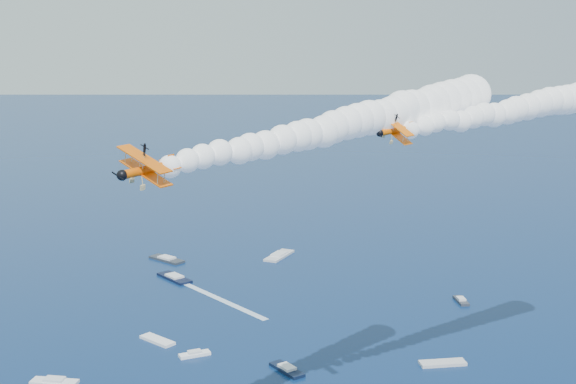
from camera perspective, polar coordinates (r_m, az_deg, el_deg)
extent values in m
cube|color=silver|center=(178.41, 11.30, -12.23)|extent=(10.55, 4.48, 0.70)
cube|color=black|center=(235.86, -8.35, -6.26)|extent=(9.52, 14.14, 0.70)
cube|color=white|center=(173.27, -16.79, -13.23)|extent=(10.25, 6.93, 0.70)
cube|color=white|center=(189.87, -9.57, -10.69)|extent=(7.95, 9.80, 0.70)
cube|color=black|center=(171.95, -0.08, -12.92)|extent=(6.11, 10.01, 0.70)
cube|color=#2E323D|center=(218.91, 12.60, -7.81)|extent=(3.50, 7.72, 0.70)
cube|color=silver|center=(256.65, -0.65, -4.70)|extent=(12.84, 14.15, 0.70)
cube|color=white|center=(180.73, -6.88, -11.77)|extent=(7.40, 3.41, 0.70)
cube|color=#2A3039|center=(255.53, -8.90, -4.91)|extent=(10.92, 13.24, 0.70)
cube|color=white|center=(215.31, -4.75, -7.98)|extent=(17.43, 35.47, 0.04)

